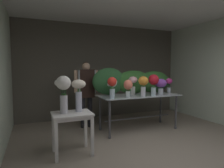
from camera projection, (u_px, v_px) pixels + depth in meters
ground_plane at (129, 132)px, 4.56m from camera, size 7.68×7.68×0.00m
wall_back at (103, 71)px, 6.06m from camera, size 5.21×0.12×2.80m
wall_right at (212, 72)px, 5.44m from camera, size 0.12×3.61×2.80m
ceiling_slab at (130, 7)px, 4.33m from camera, size 5.33×3.61×0.12m
display_table_glass at (139, 101)px, 4.70m from camera, size 1.95×0.82×0.86m
side_table_white at (72, 119)px, 3.35m from camera, size 0.67×0.52×0.73m
florist at (86, 87)px, 4.86m from camera, size 0.61×0.24×1.65m
foliage_backdrop at (135, 82)px, 4.95m from camera, size 2.18×0.31×0.65m
vase_blush_peonies at (133, 83)px, 4.67m from camera, size 0.23×0.21×0.44m
vase_crimson_carnations at (154, 82)px, 4.57m from camera, size 0.24×0.24×0.50m
vase_coral_tulips at (128, 87)px, 4.27m from camera, size 0.22×0.20×0.39m
vase_ivory_freesia at (112, 85)px, 4.42m from camera, size 0.23×0.21×0.43m
vase_sunset_snapdragons at (143, 84)px, 4.41m from camera, size 0.24×0.22×0.46m
vase_violet_lilies at (161, 85)px, 4.77m from camera, size 0.29×0.29×0.38m
vase_magenta_dahlias at (169, 84)px, 4.99m from camera, size 0.18×0.17×0.38m
vase_scarlet_stock at (112, 85)px, 4.07m from camera, size 0.21×0.19×0.46m
vase_white_roses_tall at (63, 90)px, 3.26m from camera, size 0.27×0.25×0.64m
vase_cream_lisianthus_tall at (79, 91)px, 3.41m from camera, size 0.25×0.25×0.57m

